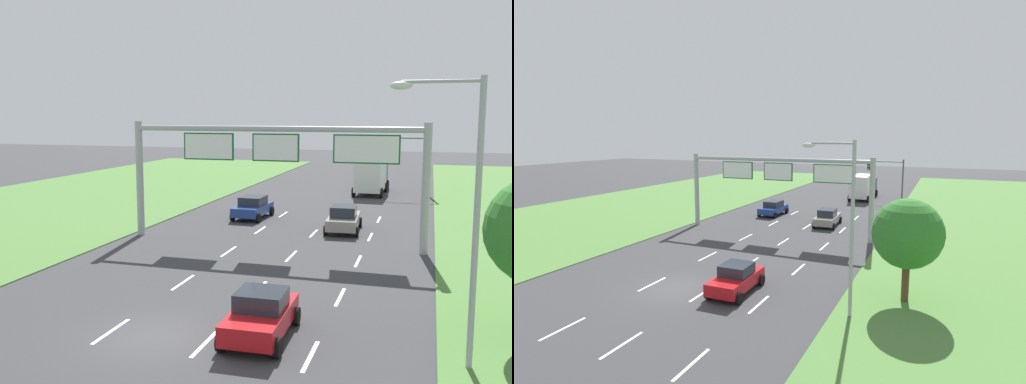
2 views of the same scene
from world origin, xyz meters
TOP-DOWN VIEW (x-y plane):
  - ground_plane at (0.00, 0.00)m, footprint 200.00×200.00m
  - grass_verge_left at (-21.00, 10.00)m, footprint 24.00×120.00m
  - lane_dashes_inner_left at (-1.75, 3.00)m, footprint 0.14×44.40m
  - lane_dashes_inner_right at (1.75, 3.00)m, footprint 0.14×44.40m
  - lane_dashes_slip at (5.25, 3.00)m, footprint 0.14×44.40m
  - car_near_red at (3.43, 19.25)m, footprint 2.30×4.43m
  - car_lead_silver at (3.34, 1.03)m, footprint 2.13×4.03m
  - car_mid_lane at (-3.48, 21.95)m, footprint 2.25×4.24m
  - box_truck at (3.37, 37.46)m, footprint 2.82×7.64m
  - sign_gantry at (0.24, 14.50)m, footprint 17.24×0.44m
  - traffic_light_mast at (6.59, 37.14)m, footprint 4.76×0.49m
  - street_lamp at (9.50, 0.48)m, footprint 2.61×0.32m
  - roadside_tree_near at (12.12, 3.44)m, footprint 3.65×3.65m

SIDE VIEW (x-z plane):
  - ground_plane at x=0.00m, z-range 0.00..0.00m
  - lane_dashes_inner_left at x=-1.75m, z-range 0.00..0.01m
  - lane_dashes_inner_right at x=1.75m, z-range 0.00..0.01m
  - lane_dashes_slip at x=5.25m, z-range 0.00..0.01m
  - grass_verge_left at x=-21.00m, z-range 0.00..0.06m
  - car_lead_silver at x=3.34m, z-range -0.01..1.59m
  - car_mid_lane at x=-3.48m, z-range 0.01..1.58m
  - car_near_red at x=3.43m, z-range -0.01..1.64m
  - box_truck at x=3.37m, z-range 0.11..3.46m
  - roadside_tree_near at x=12.12m, z-range 0.92..6.43m
  - traffic_light_mast at x=6.59m, z-range 1.07..6.67m
  - sign_gantry at x=0.24m, z-range 1.46..8.46m
  - street_lamp at x=9.50m, z-range 0.83..9.33m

